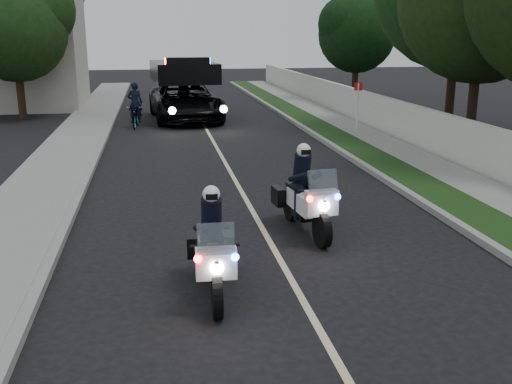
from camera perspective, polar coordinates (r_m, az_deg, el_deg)
ground at (r=9.63m, az=4.07°, el=-9.59°), size 120.00×120.00×0.00m
curb_right at (r=19.90m, az=8.77°, el=3.55°), size 0.20×60.00×0.15m
grass_verge at (r=20.13m, az=10.67°, el=3.60°), size 1.20×60.00×0.16m
sidewalk_right at (r=20.61m, az=14.07°, el=3.68°), size 1.40×60.00×0.16m
property_wall at (r=20.92m, az=16.71°, el=5.53°), size 0.22×60.00×1.50m
curb_left at (r=19.00m, az=-15.44°, el=2.62°), size 0.20×60.00×0.15m
sidewalk_left at (r=19.14m, az=-18.72°, el=2.47°), size 2.00×60.00×0.16m
building_far at (r=35.37m, az=-23.19°, el=13.14°), size 8.00×6.00×7.00m
lane_marking at (r=19.03m, az=-3.05°, el=2.96°), size 0.12×50.00×0.01m
police_moto_left at (r=9.61m, az=-4.10°, el=-9.64°), size 0.79×2.07×1.74m
police_moto_right at (r=12.36m, az=4.72°, el=-3.89°), size 1.00×2.26×1.86m
police_suv at (r=28.42m, az=-6.78°, el=6.93°), size 3.49×6.71×3.16m
bicycle at (r=26.54m, az=-11.48°, el=6.15°), size 0.75×1.86×0.95m
cyclist at (r=26.54m, az=-11.48°, el=6.15°), size 0.65×0.45×1.75m
sign_post at (r=24.75m, az=9.67°, el=5.60°), size 0.42×0.42×2.15m
tree_right_b at (r=23.99m, az=19.88°, el=4.61°), size 6.14×6.14×10.05m
tree_right_d at (r=26.32m, az=18.00°, el=5.64°), size 8.98×8.98×11.34m
tree_right_e at (r=36.91m, az=9.45°, el=8.71°), size 5.96×5.96×7.65m
tree_left_near at (r=30.61m, az=-21.55°, el=6.57°), size 6.42×6.42×8.11m
tree_left_far at (r=39.48m, az=-20.85°, el=8.35°), size 8.34×8.34×10.91m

